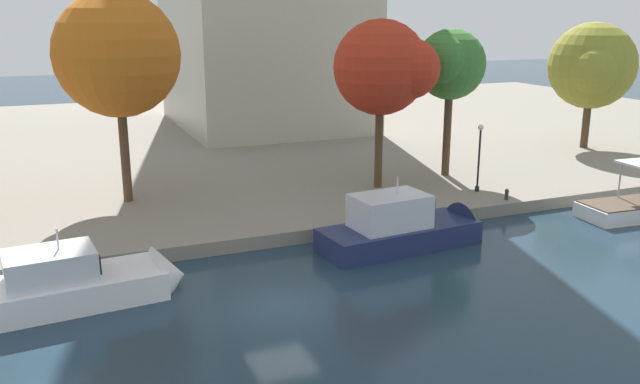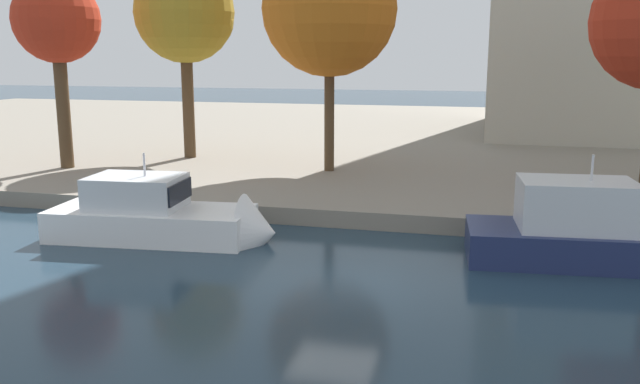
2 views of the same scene
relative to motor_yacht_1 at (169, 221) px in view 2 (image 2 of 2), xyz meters
The scene contains 7 objects.
ground_plane 7.81m from the motor_yacht_1, 25.82° to the right, with size 220.00×220.00×0.00m, color #1E3342.
dock_promenade 31.34m from the motor_yacht_1, 77.09° to the left, with size 120.00×55.00×0.70m, color gray.
motor_yacht_1 is the anchor object (origin of this frame).
motor_yacht_2 15.21m from the motor_yacht_1, ahead, with size 9.16×3.65×4.63m.
tree_1 17.52m from the motor_yacht_1, 111.85° to the left, with size 5.68×5.68×11.14m.
tree_3 16.22m from the motor_yacht_1, 139.43° to the left, with size 4.56×4.44×9.94m.
tree_5 15.04m from the motor_yacht_1, 76.19° to the left, with size 6.81×7.15×11.63m.
Camera 2 is at (4.26, -18.06, 6.64)m, focal length 37.31 mm.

